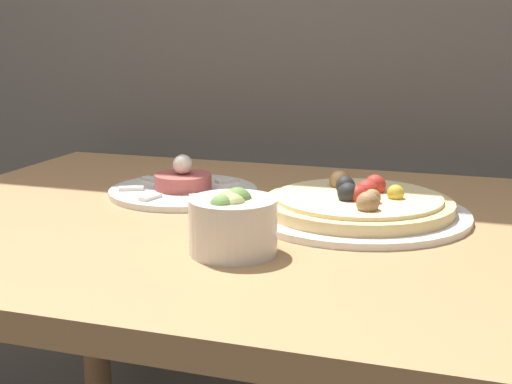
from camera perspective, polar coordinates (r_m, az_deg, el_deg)
name	(u,v)px	position (r m, az deg, el deg)	size (l,w,h in m)	color
dining_table	(228,294)	(1.09, -2.24, -8.18)	(1.02, 0.81, 0.78)	#AD7F51
pizza_plate	(358,206)	(1.05, 8.16, -1.14)	(0.33, 0.33, 0.06)	white
tartare_plate	(183,188)	(1.19, -5.84, 0.34)	(0.25, 0.25, 0.07)	white
small_bowl	(233,222)	(0.87, -1.85, -2.42)	(0.11, 0.11, 0.08)	silver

